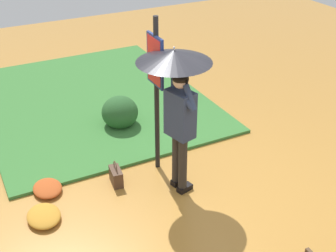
# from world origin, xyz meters

# --- Properties ---
(ground_plane) EXTENTS (18.00, 18.00, 0.00)m
(ground_plane) POSITION_xyz_m (0.00, 0.00, 0.00)
(ground_plane) COLOR #B27A33
(grass_verge) EXTENTS (4.80, 4.00, 0.05)m
(grass_verge) POSITION_xyz_m (3.41, 0.24, 0.03)
(grass_verge) COLOR #387533
(grass_verge) RESTS_ON ground_plane
(person_with_umbrella) EXTENTS (0.96, 0.96, 2.04)m
(person_with_umbrella) POSITION_xyz_m (0.29, 0.07, 1.55)
(person_with_umbrella) COLOR #2D2823
(person_with_umbrella) RESTS_ON ground_plane
(info_sign_post) EXTENTS (0.44, 0.07, 2.30)m
(info_sign_post) POSITION_xyz_m (0.83, 0.10, 1.44)
(info_sign_post) COLOR black
(info_sign_post) RESTS_ON ground_plane
(handbag) EXTENTS (0.32, 0.18, 0.37)m
(handbag) POSITION_xyz_m (0.71, 0.80, 0.13)
(handbag) COLOR #4C3323
(handbag) RESTS_ON ground_plane
(shrub_cluster) EXTENTS (0.69, 0.63, 0.56)m
(shrub_cluster) POSITION_xyz_m (2.25, 0.12, 0.26)
(shrub_cluster) COLOR #285628
(shrub_cluster) RESTS_ON ground_plane
(leaf_pile_near_person) EXTENTS (0.49, 0.39, 0.11)m
(leaf_pile_near_person) POSITION_xyz_m (0.97, 1.72, 0.05)
(leaf_pile_near_person) COLOR #B74C1E
(leaf_pile_near_person) RESTS_ON ground_plane
(leaf_pile_far_path) EXTENTS (0.53, 0.42, 0.12)m
(leaf_pile_far_path) POSITION_xyz_m (0.42, 1.91, 0.06)
(leaf_pile_far_path) COLOR #C68428
(leaf_pile_far_path) RESTS_ON ground_plane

